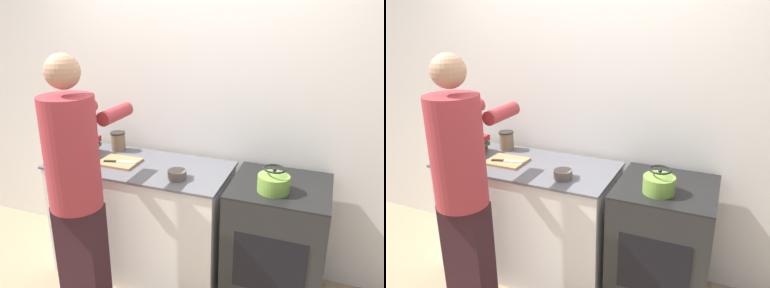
# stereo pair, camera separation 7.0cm
# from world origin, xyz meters

# --- Properties ---
(wall_back) EXTENTS (8.00, 0.05, 2.60)m
(wall_back) POSITION_xyz_m (0.00, 0.70, 1.30)
(wall_back) COLOR silver
(wall_back) RESTS_ON ground_plane
(counter) EXTENTS (1.38, 0.64, 0.93)m
(counter) POSITION_xyz_m (-0.35, 0.31, 0.47)
(counter) COLOR silver
(counter) RESTS_ON ground_plane
(oven) EXTENTS (0.65, 0.63, 0.93)m
(oven) POSITION_xyz_m (0.70, 0.32, 0.47)
(oven) COLOR black
(oven) RESTS_ON ground_plane
(person) EXTENTS (0.38, 0.61, 1.81)m
(person) POSITION_xyz_m (-0.49, -0.27, 0.99)
(person) COLOR black
(person) RESTS_ON ground_plane
(cutting_board) EXTENTS (0.29, 0.23, 0.02)m
(cutting_board) POSITION_xyz_m (-0.51, 0.27, 0.94)
(cutting_board) COLOR #A87A4C
(cutting_board) RESTS_ON counter
(knife) EXTENTS (0.25, 0.10, 0.01)m
(knife) POSITION_xyz_m (-0.50, 0.25, 0.95)
(knife) COLOR silver
(knife) RESTS_ON cutting_board
(kettle) EXTENTS (0.21, 0.21, 0.16)m
(kettle) POSITION_xyz_m (0.67, 0.20, 1.00)
(kettle) COLOR olive
(kettle) RESTS_ON oven
(bowl_prep) EXTENTS (0.13, 0.13, 0.06)m
(bowl_prep) POSITION_xyz_m (0.02, 0.16, 0.96)
(bowl_prep) COLOR brown
(bowl_prep) RESTS_ON counter
(canister_jar) EXTENTS (0.12, 0.12, 0.16)m
(canister_jar) POSITION_xyz_m (-0.67, 0.52, 1.01)
(canister_jar) COLOR #756047
(canister_jar) RESTS_ON counter
(book_stack) EXTENTS (0.22, 0.28, 0.15)m
(book_stack) POSITION_xyz_m (-0.88, 0.33, 1.01)
(book_stack) COLOR maroon
(book_stack) RESTS_ON counter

